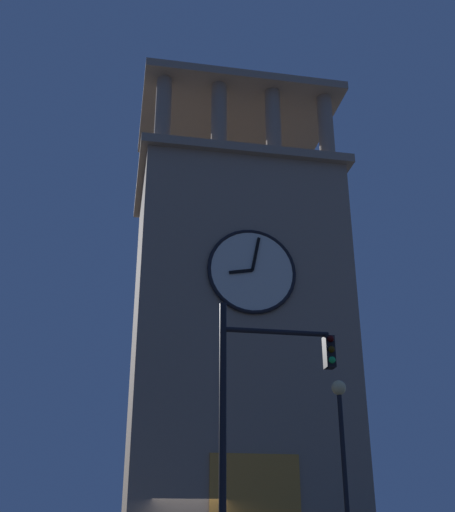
% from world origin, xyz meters
% --- Properties ---
extents(clocktower, '(9.30, 7.13, 22.76)m').
position_xyz_m(clocktower, '(-2.28, -3.77, 8.84)').
color(clocktower, gray).
rests_on(clocktower, ground_plane).
extents(traffic_signal_far, '(2.69, 0.41, 6.37)m').
position_xyz_m(traffic_signal_far, '(-0.35, 8.47, 4.04)').
color(traffic_signal_far, black).
rests_on(traffic_signal_far, ground_plane).
extents(street_lamp, '(0.44, 0.44, 5.67)m').
position_xyz_m(street_lamp, '(-3.87, 4.08, 3.90)').
color(street_lamp, black).
rests_on(street_lamp, ground_plane).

